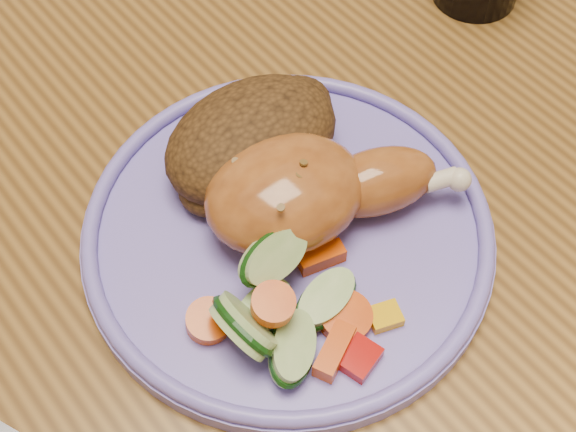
% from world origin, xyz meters
% --- Properties ---
extents(dining_table, '(0.90, 1.40, 0.75)m').
position_xyz_m(dining_table, '(0.00, 0.00, 0.67)').
color(dining_table, brown).
rests_on(dining_table, ground).
extents(plate, '(0.25, 0.25, 0.01)m').
position_xyz_m(plate, '(-0.05, -0.09, 0.76)').
color(plate, '#6F60C2').
rests_on(plate, dining_table).
extents(plate_rim, '(0.25, 0.25, 0.01)m').
position_xyz_m(plate_rim, '(-0.05, -0.09, 0.77)').
color(plate_rim, '#6F60C2').
rests_on(plate_rim, plate).
extents(chicken_leg, '(0.16, 0.11, 0.05)m').
position_xyz_m(chicken_leg, '(-0.03, -0.09, 0.79)').
color(chicken_leg, '#A15821').
rests_on(chicken_leg, plate).
extents(rice_pilaf, '(0.13, 0.09, 0.05)m').
position_xyz_m(rice_pilaf, '(-0.03, -0.03, 0.78)').
color(rice_pilaf, '#442911').
rests_on(rice_pilaf, plate).
extents(vegetable_pile, '(0.10, 0.10, 0.05)m').
position_xyz_m(vegetable_pile, '(-0.09, -0.14, 0.78)').
color(vegetable_pile, '#A50A05').
rests_on(vegetable_pile, plate).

